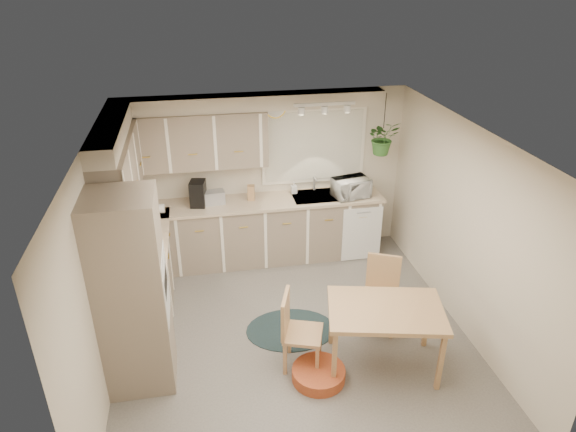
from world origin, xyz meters
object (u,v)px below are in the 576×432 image
(chair_left, at_px, (303,332))
(microwave, at_px, (351,186))
(braided_rug, at_px, (291,330))
(pet_bed, at_px, (319,374))
(dining_table, at_px, (383,337))
(chair_back, at_px, (381,296))

(chair_left, bearing_deg, microwave, 170.95)
(braided_rug, relative_size, microwave, 2.14)
(braided_rug, xyz_separation_m, microwave, (1.18, 1.61, 1.10))
(pet_bed, bearing_deg, dining_table, 7.23)
(dining_table, xyz_separation_m, pet_bed, (-0.72, -0.09, -0.31))
(chair_back, relative_size, microwave, 1.79)
(pet_bed, bearing_deg, braided_rug, 99.16)
(braided_rug, distance_m, pet_bed, 0.85)
(dining_table, distance_m, microwave, 2.50)
(dining_table, bearing_deg, chair_left, 169.42)
(braided_rug, bearing_deg, chair_left, -88.16)
(chair_left, height_order, chair_back, chair_back)
(chair_left, xyz_separation_m, pet_bed, (0.12, -0.25, -0.38))
(pet_bed, height_order, microwave, microwave)
(chair_left, height_order, braided_rug, chair_left)
(chair_left, bearing_deg, dining_table, 98.08)
(chair_back, xyz_separation_m, microwave, (0.13, 1.73, 0.66))
(chair_back, height_order, pet_bed, chair_back)
(chair_left, distance_m, chair_back, 1.13)
(dining_table, bearing_deg, braided_rug, 138.83)
(chair_left, xyz_separation_m, microwave, (1.16, 2.21, 0.66))
(dining_table, relative_size, pet_bed, 2.10)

